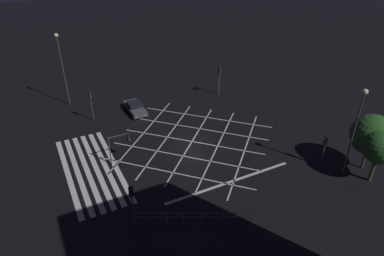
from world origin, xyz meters
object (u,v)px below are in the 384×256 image
object	(u,v)px
street_tree_near	(372,135)
waiting_car	(135,108)
traffic_light_median_south	(121,142)
traffic_light_nw_main	(219,75)
traffic_light_ne_cross	(324,145)
street_tree_far	(380,147)
traffic_light_sw_main	(91,100)
street_lamp_east	(358,116)
traffic_light_nw_cross	(219,75)
traffic_light_se_main	(131,198)
street_lamp_west	(60,56)

from	to	relation	value
street_tree_near	waiting_car	distance (m)	27.40
traffic_light_median_south	traffic_light_nw_main	bearing A→B (deg)	28.83
traffic_light_ne_cross	street_tree_far	distance (m)	4.78
traffic_light_sw_main	street_tree_far	bearing A→B (deg)	41.52
street_tree_far	street_lamp_east	bearing A→B (deg)	-143.31
traffic_light_ne_cross	traffic_light_nw_cross	distance (m)	19.49
street_tree_far	waiting_car	size ratio (longest dim) A/B	1.17
traffic_light_median_south	traffic_light_sw_main	bearing A→B (deg)	94.33
traffic_light_ne_cross	traffic_light_se_main	world-z (taller)	traffic_light_se_main
traffic_light_median_south	street_tree_near	world-z (taller)	street_tree_near
traffic_light_median_south	street_lamp_west	bearing A→B (deg)	99.34
traffic_light_nw_cross	traffic_light_se_main	distance (m)	26.57
traffic_light_sw_main	waiting_car	world-z (taller)	traffic_light_sw_main
traffic_light_sw_main	traffic_light_median_south	xyz separation A→B (m)	(9.79, 0.74, -0.55)
traffic_light_sw_main	street_tree_near	size ratio (longest dim) A/B	0.70
traffic_light_nw_cross	traffic_light_se_main	bearing A→B (deg)	44.55
traffic_light_sw_main	street_lamp_west	size ratio (longest dim) A/B	0.42
traffic_light_ne_cross	traffic_light_sw_main	size ratio (longest dim) A/B	0.83
traffic_light_sw_main	traffic_light_ne_cross	bearing A→B (deg)	43.22
street_lamp_east	street_tree_near	xyz separation A→B (m)	(0.20, 2.43, -2.52)
street_lamp_east	street_lamp_west	size ratio (longest dim) A/B	0.93
street_lamp_east	street_lamp_west	distance (m)	34.70
street_tree_near	waiting_car	size ratio (longest dim) A/B	1.29
traffic_light_nw_main	street_lamp_east	world-z (taller)	street_lamp_east
traffic_light_nw_main	waiting_car	bearing A→B (deg)	-92.97
street_lamp_east	waiting_car	size ratio (longest dim) A/B	1.97
traffic_light_sw_main	traffic_light_nw_cross	size ratio (longest dim) A/B	1.00
street_tree_far	traffic_light_ne_cross	bearing A→B (deg)	-148.37
traffic_light_ne_cross	traffic_light_nw_cross	size ratio (longest dim) A/B	0.83
traffic_light_sw_main	traffic_light_se_main	distance (m)	18.64
traffic_light_nw_cross	street_tree_near	world-z (taller)	street_tree_near
traffic_light_se_main	waiting_car	size ratio (longest dim) A/B	0.86
traffic_light_median_south	waiting_car	world-z (taller)	traffic_light_median_south
traffic_light_nw_cross	traffic_light_nw_main	xyz separation A→B (m)	(0.55, -0.36, 0.16)
street_lamp_east	street_tree_near	world-z (taller)	street_lamp_east
traffic_light_se_main	traffic_light_nw_main	world-z (taller)	traffic_light_nw_main
traffic_light_sw_main	street_tree_near	xyz separation A→B (m)	(21.66, 21.70, 0.95)
traffic_light_median_south	traffic_light_nw_main	distance (m)	19.22
traffic_light_nw_cross	traffic_light_median_south	bearing A→B (deg)	29.72
street_lamp_west	street_tree_near	distance (m)	36.51
traffic_light_nw_cross	street_tree_far	xyz separation A→B (m)	(23.39, 2.76, 0.81)
traffic_light_sw_main	street_tree_far	world-z (taller)	street_tree_far
street_lamp_west	traffic_light_nw_main	bearing A→B (deg)	71.26
street_lamp_west	waiting_car	distance (m)	11.25
street_tree_near	traffic_light_nw_cross	bearing A→B (deg)	-170.13
traffic_light_nw_main	street_lamp_east	xyz separation A→B (m)	(20.93, 1.70, 3.31)
traffic_light_sw_main	traffic_light_nw_main	distance (m)	17.58
traffic_light_se_main	waiting_car	xyz separation A→B (m)	(-18.72, 6.40, -2.20)
street_tree_near	street_lamp_east	bearing A→B (deg)	-94.81
street_tree_far	traffic_light_nw_main	bearing A→B (deg)	-172.22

